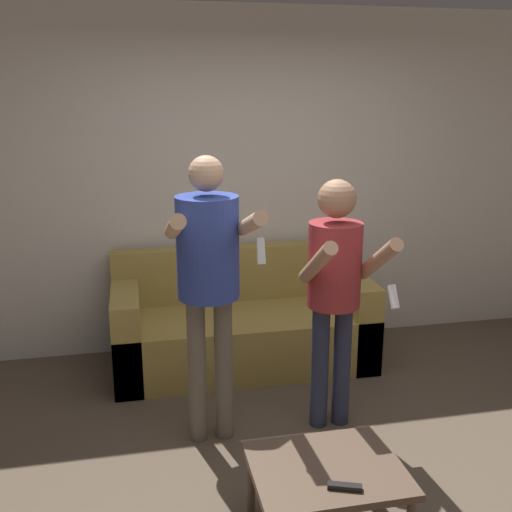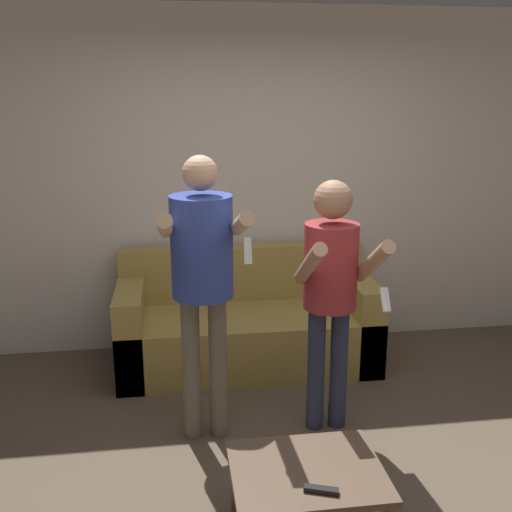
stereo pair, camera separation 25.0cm
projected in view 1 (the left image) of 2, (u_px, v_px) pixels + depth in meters
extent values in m
plane|color=brown|center=(322.00, 489.00, 3.22)|extent=(14.00, 14.00, 0.00)
cube|color=silver|center=(247.00, 183.00, 4.81)|extent=(6.40, 0.06, 2.70)
cube|color=#AD9347|center=(243.00, 339.00, 4.63)|extent=(1.95, 0.83, 0.43)
cube|color=#AD9347|center=(235.00, 272.00, 4.83)|extent=(1.95, 0.16, 0.44)
cube|color=#AD9347|center=(127.00, 333.00, 4.42)|extent=(0.20, 0.83, 0.67)
cube|color=#AD9347|center=(351.00, 316.00, 4.77)|extent=(0.20, 0.83, 0.67)
cylinder|color=#6B6051|center=(197.00, 370.00, 3.57)|extent=(0.11, 0.11, 0.92)
cylinder|color=#6B6051|center=(224.00, 367.00, 3.60)|extent=(0.11, 0.11, 0.92)
cylinder|color=#2D429E|center=(208.00, 247.00, 3.39)|extent=(0.36, 0.36, 0.59)
sphere|color=tan|center=(206.00, 174.00, 3.28)|extent=(0.20, 0.20, 0.20)
cylinder|color=tan|center=(175.00, 227.00, 3.06)|extent=(0.08, 0.53, 0.24)
cylinder|color=tan|center=(251.00, 224.00, 3.14)|extent=(0.08, 0.53, 0.24)
cube|color=white|center=(261.00, 251.00, 2.93)|extent=(0.04, 0.07, 0.13)
cylinder|color=#282D47|center=(320.00, 367.00, 3.74)|extent=(0.11, 0.11, 0.81)
cylinder|color=#282D47|center=(342.00, 365.00, 3.77)|extent=(0.11, 0.11, 0.81)
cylinder|color=#9E2D33|center=(335.00, 265.00, 3.58)|extent=(0.32, 0.32, 0.52)
sphere|color=#A87A5B|center=(337.00, 199.00, 3.47)|extent=(0.23, 0.23, 0.23)
cylinder|color=#A87A5B|center=(317.00, 263.00, 3.31)|extent=(0.08, 0.49, 0.36)
cylinder|color=#A87A5B|center=(378.00, 260.00, 3.38)|extent=(0.08, 0.49, 0.36)
cube|color=white|center=(393.00, 297.00, 3.21)|extent=(0.04, 0.09, 0.12)
cube|color=brown|center=(327.00, 470.00, 2.77)|extent=(0.70, 0.57, 0.04)
cylinder|color=brown|center=(251.00, 483.00, 2.99)|extent=(0.04, 0.04, 0.36)
cylinder|color=brown|center=(368.00, 467.00, 3.11)|extent=(0.04, 0.04, 0.36)
cube|color=black|center=(345.00, 487.00, 2.60)|extent=(0.15, 0.09, 0.02)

